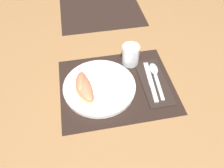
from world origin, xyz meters
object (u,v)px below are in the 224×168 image
Objects in this scene: citrus_wedge_1 at (85,87)px; knife at (151,82)px; citrus_wedge_0 at (81,83)px; citrus_wedge_2 at (85,92)px; plate at (99,87)px; fork at (101,82)px; juice_glass at (130,56)px; spoon at (155,73)px.

knife is at bearing -0.21° from citrus_wedge_1.
citrus_wedge_2 is (0.01, -0.04, -0.00)m from citrus_wedge_0.
plate is 0.02m from fork.
juice_glass is at bearing 35.92° from citrus_wedge_2.
plate is 1.45× the size of spoon.
fork is (-0.14, -0.10, -0.02)m from juice_glass.
juice_glass is 0.12m from spoon.
citrus_wedge_2 is at bearing -144.08° from juice_glass.
fork is 1.43× the size of citrus_wedge_2.
plate is 3.24× the size of juice_glass.
spoon is at bearing 3.28° from citrus_wedge_0.
plate is at bearing -8.19° from citrus_wedge_0.
fork is at bearing 56.75° from plate.
spoon is at bearing 6.60° from plate.
citrus_wedge_1 is at bearing -172.18° from spoon.
citrus_wedge_1 is at bearing 80.06° from citrus_wedge_2.
spoon is 1.39× the size of citrus_wedge_1.
plate is 1.35× the size of knife.
juice_glass is at bearing 132.75° from spoon.
plate is 2.40× the size of citrus_wedge_2.
citrus_wedge_0 is at bearing -176.72° from spoon.
spoon is 0.29m from citrus_wedge_2.
plate is 0.23m from spoon.
juice_glass is 0.74× the size of citrus_wedge_2.
plate reaches higher than knife.
citrus_wedge_0 is 0.04m from citrus_wedge_2.
plate is 0.07m from citrus_wedge_2.
fork is 1.55× the size of citrus_wedge_0.
fork is 0.07m from citrus_wedge_1.
citrus_wedge_1 is (0.01, -0.02, -0.00)m from citrus_wedge_0.
juice_glass reaches higher than spoon.
citrus_wedge_1 reaches higher than citrus_wedge_2.
citrus_wedge_0 reaches higher than fork.
citrus_wedge_0 is (-0.29, -0.02, 0.03)m from spoon.
juice_glass is 0.81× the size of citrus_wedge_0.
juice_glass is 0.24m from citrus_wedge_1.
juice_glass is 0.24m from citrus_wedge_0.
knife is at bearing -67.82° from juice_glass.
citrus_wedge_2 is (-0.21, -0.15, -0.01)m from juice_glass.
spoon is at bearing 7.82° from citrus_wedge_1.
spoon is 0.22m from fork.
citrus_wedge_0 is 0.77× the size of citrus_wedge_1.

